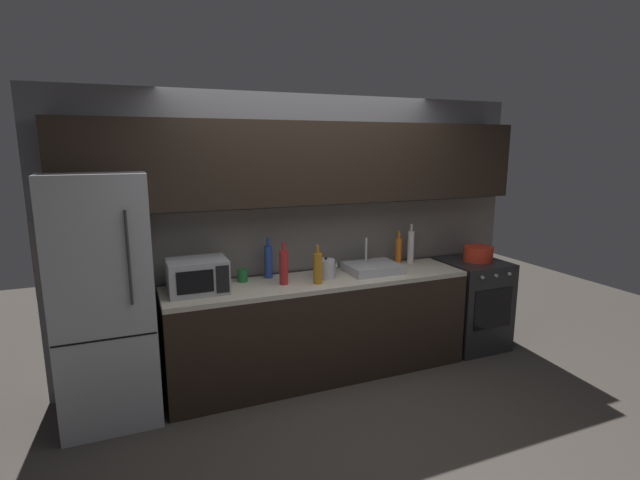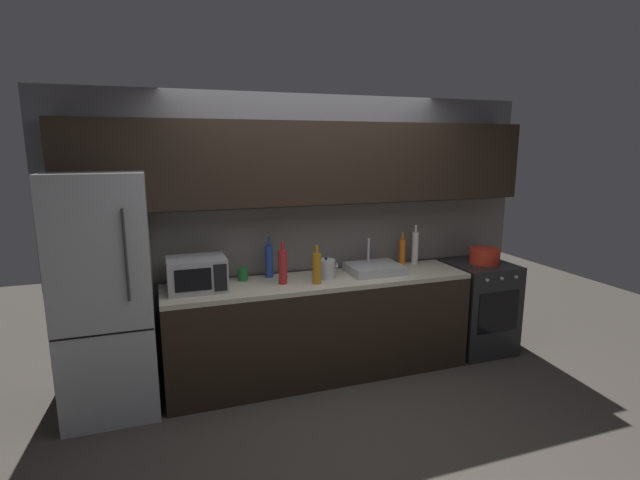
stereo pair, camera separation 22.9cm
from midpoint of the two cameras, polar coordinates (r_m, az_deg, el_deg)
ground_plane at (r=3.77m, az=6.80°, el=-21.65°), size 10.00×10.00×0.00m
back_wall at (r=4.30m, az=0.28°, el=4.65°), size 4.44×0.44×2.50m
counter_run at (r=4.30m, az=1.61°, el=-10.50°), size 2.70×0.60×0.90m
refrigerator at (r=3.90m, az=-22.94°, el=-6.20°), size 0.68×0.69×1.87m
oven_range at (r=5.11m, az=19.76°, el=-7.59°), size 0.60×0.62×0.90m
microwave at (r=3.90m, az=-13.02°, el=-4.03°), size 0.46×0.35×0.27m
sink_basin at (r=4.38m, az=8.05°, el=-3.43°), size 0.48×0.38×0.30m
kettle at (r=4.16m, az=2.34°, el=-3.50°), size 0.19×0.16×0.19m
wine_bottle_amber at (r=3.99m, az=1.26°, el=-3.38°), size 0.08×0.08×0.33m
wine_bottle_white at (r=4.76m, az=12.76°, el=-0.87°), size 0.07×0.07×0.39m
wine_bottle_red at (r=3.98m, az=-2.87°, el=-3.20°), size 0.07×0.07×0.36m
wine_bottle_blue at (r=4.20m, az=-4.62°, el=-2.49°), size 0.07×0.07×0.36m
wine_bottle_orange at (r=4.68m, az=11.27°, el=-1.39°), size 0.06×0.06×0.33m
mug_green at (r=4.13m, az=-7.75°, el=-4.13°), size 0.08×0.08×0.11m
cooking_pot at (r=5.00m, az=20.51°, el=-1.80°), size 0.30×0.30×0.15m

